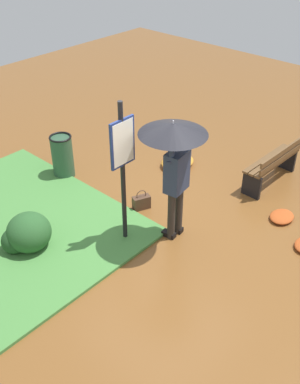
{
  "coord_description": "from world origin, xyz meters",
  "views": [
    {
      "loc": [
        4.36,
        3.63,
        4.58
      ],
      "look_at": [
        0.28,
        -0.07,
        0.85
      ],
      "focal_mm": 42.08,
      "sensor_mm": 36.0,
      "label": 1
    }
  ],
  "objects_px": {
    "person_with_umbrella": "(175,151)",
    "info_sign_post": "(123,159)",
    "park_bench": "(273,164)",
    "trash_bin": "(62,156)",
    "handbag": "(141,202)"
  },
  "relations": [
    {
      "from": "trash_bin",
      "to": "handbag",
      "type": "bearing_deg",
      "value": 96.32
    },
    {
      "from": "handbag",
      "to": "trash_bin",
      "type": "relative_size",
      "value": 0.44
    },
    {
      "from": "person_with_umbrella",
      "to": "park_bench",
      "type": "xyz_separation_m",
      "value": [
        -2.47,
        0.35,
        -1.15
      ]
    },
    {
      "from": "person_with_umbrella",
      "to": "info_sign_post",
      "type": "distance_m",
      "value": 0.73
    },
    {
      "from": "handbag",
      "to": "person_with_umbrella",
      "type": "bearing_deg",
      "value": 74.33
    },
    {
      "from": "person_with_umbrella",
      "to": "handbag",
      "type": "relative_size",
      "value": 5.53
    },
    {
      "from": "handbag",
      "to": "trash_bin",
      "type": "bearing_deg",
      "value": -83.68
    },
    {
      "from": "info_sign_post",
      "to": "park_bench",
      "type": "xyz_separation_m",
      "value": [
        -2.98,
        0.86,
        -1.04
      ]
    },
    {
      "from": "park_bench",
      "to": "trash_bin",
      "type": "bearing_deg",
      "value": -51.68
    },
    {
      "from": "handbag",
      "to": "park_bench",
      "type": "relative_size",
      "value": 0.26
    },
    {
      "from": "info_sign_post",
      "to": "handbag",
      "type": "relative_size",
      "value": 6.22
    },
    {
      "from": "person_with_umbrella",
      "to": "handbag",
      "type": "bearing_deg",
      "value": -105.67
    },
    {
      "from": "person_with_umbrella",
      "to": "handbag",
      "type": "distance_m",
      "value": 1.7
    },
    {
      "from": "person_with_umbrella",
      "to": "trash_bin",
      "type": "xyz_separation_m",
      "value": [
        -0.05,
        -2.71,
        -1.13
      ]
    },
    {
      "from": "handbag",
      "to": "park_bench",
      "type": "bearing_deg",
      "value": 150.94
    }
  ]
}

